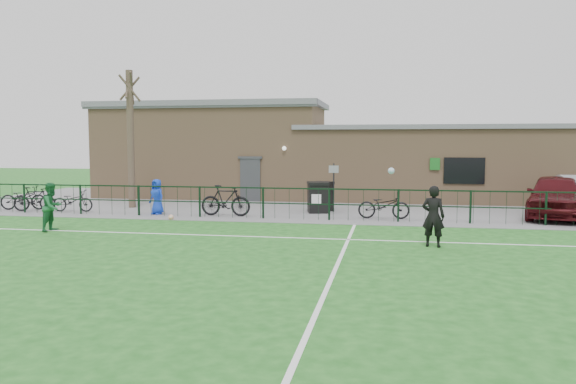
% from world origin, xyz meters
% --- Properties ---
extents(ground, '(90.00, 90.00, 0.00)m').
position_xyz_m(ground, '(0.00, 0.00, 0.00)').
color(ground, '#195619').
rests_on(ground, ground).
extents(paving_strip, '(34.00, 13.00, 0.02)m').
position_xyz_m(paving_strip, '(0.00, 13.50, 0.01)').
color(paving_strip, slate).
rests_on(paving_strip, ground).
extents(pitch_line_touch, '(28.00, 0.10, 0.01)m').
position_xyz_m(pitch_line_touch, '(0.00, 7.80, 0.00)').
color(pitch_line_touch, white).
rests_on(pitch_line_touch, ground).
extents(pitch_line_mid, '(28.00, 0.10, 0.01)m').
position_xyz_m(pitch_line_mid, '(0.00, 4.00, 0.00)').
color(pitch_line_mid, white).
rests_on(pitch_line_mid, ground).
extents(pitch_line_perp, '(0.10, 16.00, 0.01)m').
position_xyz_m(pitch_line_perp, '(2.00, 0.00, 0.00)').
color(pitch_line_perp, white).
rests_on(pitch_line_perp, ground).
extents(perimeter_fence, '(28.00, 0.10, 1.20)m').
position_xyz_m(perimeter_fence, '(0.00, 8.00, 0.60)').
color(perimeter_fence, black).
rests_on(perimeter_fence, ground).
extents(bare_tree, '(0.30, 0.30, 6.00)m').
position_xyz_m(bare_tree, '(-8.00, 10.50, 3.00)').
color(bare_tree, '#46362A').
rests_on(bare_tree, ground).
extents(wheelie_bin_left, '(0.96, 1.04, 1.17)m').
position_xyz_m(wheelie_bin_left, '(0.30, 10.16, 0.60)').
color(wheelie_bin_left, black).
rests_on(wheelie_bin_left, paving_strip).
extents(wheelie_bin_right, '(1.02, 1.08, 1.14)m').
position_xyz_m(wheelie_bin_right, '(0.38, 10.60, 0.59)').
color(wheelie_bin_right, black).
rests_on(wheelie_bin_right, paving_strip).
extents(sign_post, '(0.07, 0.07, 2.00)m').
position_xyz_m(sign_post, '(0.90, 10.56, 1.02)').
color(sign_post, black).
rests_on(sign_post, paving_strip).
extents(car_maroon, '(3.24, 5.23, 1.66)m').
position_xyz_m(car_maroon, '(9.40, 10.17, 0.85)').
color(car_maroon, '#430C10').
rests_on(car_maroon, paving_strip).
extents(bicycle_a, '(2.02, 1.15, 1.00)m').
position_xyz_m(bicycle_a, '(-12.18, 8.89, 0.52)').
color(bicycle_a, black).
rests_on(bicycle_a, paving_strip).
extents(bicycle_b, '(1.74, 0.99, 1.01)m').
position_xyz_m(bicycle_b, '(-11.38, 8.49, 0.52)').
color(bicycle_b, black).
rests_on(bicycle_b, paving_strip).
extents(bicycle_c, '(1.75, 0.73, 0.90)m').
position_xyz_m(bicycle_c, '(-9.72, 8.63, 0.47)').
color(bicycle_c, black).
rests_on(bicycle_c, paving_strip).
extents(bicycle_d, '(2.04, 0.68, 1.21)m').
position_xyz_m(bicycle_d, '(-3.10, 8.42, 0.62)').
color(bicycle_d, black).
rests_on(bicycle_d, paving_strip).
extents(bicycle_e, '(1.92, 0.71, 1.00)m').
position_xyz_m(bicycle_e, '(2.97, 8.73, 0.52)').
color(bicycle_e, black).
rests_on(bicycle_e, paving_strip).
extents(spectator_child, '(0.81, 0.69, 1.40)m').
position_xyz_m(spectator_child, '(-5.94, 8.45, 0.72)').
color(spectator_child, blue).
rests_on(spectator_child, paving_strip).
extents(goalkeeper_kick, '(1.61, 3.88, 2.03)m').
position_xyz_m(goalkeeper_kick, '(4.35, 3.34, 0.87)').
color(goalkeeper_kick, black).
rests_on(goalkeeper_kick, ground).
extents(outfield_player, '(0.68, 0.83, 1.58)m').
position_xyz_m(outfield_player, '(-7.60, 3.94, 0.79)').
color(outfield_player, '#1B6131').
rests_on(outfield_player, ground).
extents(ball_ground, '(0.21, 0.21, 0.21)m').
position_xyz_m(ball_ground, '(-4.79, 7.06, 0.10)').
color(ball_ground, white).
rests_on(ball_ground, ground).
extents(clubhouse, '(24.25, 5.40, 4.96)m').
position_xyz_m(clubhouse, '(-0.88, 16.50, 2.22)').
color(clubhouse, '#A37E5B').
rests_on(clubhouse, ground).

